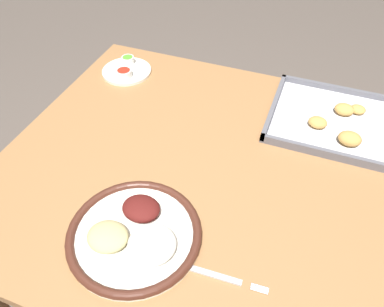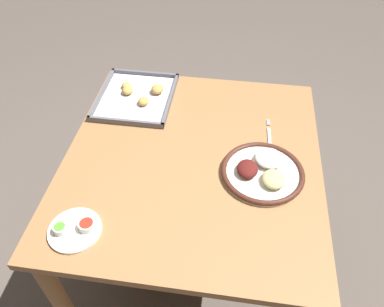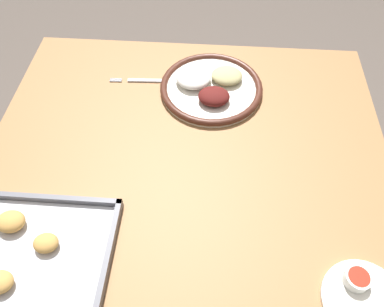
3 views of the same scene
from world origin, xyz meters
TOP-DOWN VIEW (x-y plane):
  - ground_plane at (0.00, 0.00)m, footprint 8.00×8.00m
  - dining_table at (0.00, 0.00)m, footprint 1.01×0.93m
  - dinner_plate at (-0.05, -0.25)m, footprint 0.29×0.29m
  - fork at (0.14, -0.28)m, footprint 0.19×0.02m
  - saucer_plate at (-0.37, 0.31)m, footprint 0.16×0.16m
  - baking_tray at (0.31, 0.29)m, footprint 0.36×0.31m

SIDE VIEW (x-z plane):
  - ground_plane at x=0.00m, z-range 0.00..0.00m
  - dining_table at x=0.00m, z-range 0.26..1.01m
  - fork at x=0.14m, z-range 0.75..0.76m
  - baking_tray at x=0.31m, z-range 0.74..0.78m
  - saucer_plate at x=-0.37m, z-range 0.74..0.78m
  - dinner_plate at x=-0.05m, z-range 0.74..0.79m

